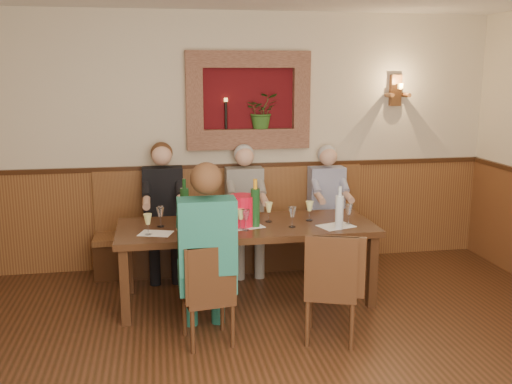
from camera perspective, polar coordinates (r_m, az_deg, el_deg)
The scene contains 31 objects.
room_shell at distance 3.38m, azimuth 3.95°, elevation 7.27°, with size 6.04×6.04×2.82m.
wainscoting at distance 3.72m, azimuth 3.65°, elevation -13.15°, with size 6.02×6.02×1.15m.
wall_niche at distance 6.31m, azimuth -0.39°, elevation 8.73°, with size 1.36×0.30×1.06m.
wall_sconce at distance 6.77m, azimuth 13.83°, elevation 9.77°, with size 0.25×0.20×0.35m.
dining_table at distance 5.39m, azimuth -0.96°, elevation -4.05°, with size 2.40×0.90×0.75m.
bench at distance 6.38m, azimuth -2.28°, elevation -4.74°, with size 3.00×0.45×1.11m.
chair_near_left at distance 4.71m, azimuth -4.78°, elevation -12.03°, with size 0.43×0.43×0.86m.
chair_near_right at distance 4.78m, azimuth 7.46°, elevation -11.47°, with size 0.52×0.52×0.93m.
person_bench_left at distance 6.16m, azimuth -9.18°, elevation -2.95°, with size 0.42×0.52×1.43m.
person_bench_mid at distance 6.23m, azimuth -1.05°, elevation -2.79°, with size 0.41×0.50×1.39m.
person_bench_right at distance 6.45m, azimuth 7.21°, elevation -2.51°, with size 0.39×0.48×1.36m.
person_chair_front at distance 4.62m, azimuth -4.95°, elevation -7.56°, with size 0.45×0.55×1.49m.
spittoon_bucket at distance 5.32m, azimuth -1.37°, elevation -1.84°, with size 0.25×0.25×0.29m, color red.
wine_bottle_green_a at distance 5.26m, azimuth -0.08°, elevation -1.49°, with size 0.09×0.09×0.45m.
wine_bottle_green_b at distance 5.40m, azimuth -7.14°, elevation -1.31°, with size 0.09×0.09×0.43m.
water_bottle at distance 5.25m, azimuth 8.34°, elevation -1.94°, with size 0.09×0.09×0.40m.
tasting_sheet_a at distance 5.16m, azimuth -9.99°, elevation -4.09°, with size 0.28×0.20×0.00m, color white.
tasting_sheet_b at distance 5.30m, azimuth -0.93°, elevation -3.46°, with size 0.29×0.21×0.00m, color white.
tasting_sheet_c at distance 5.37m, azimuth 8.01°, elevation -3.39°, with size 0.32×0.23×0.00m, color white.
tasting_sheet_d at distance 5.07m, azimuth -4.79°, elevation -4.22°, with size 0.25×0.18×0.00m, color white.
wine_glass_0 at distance 5.10m, azimuth -10.76°, elevation -3.21°, with size 0.08×0.08×0.19m, color #EFF08F, non-canonical shape.
wine_glass_1 at distance 5.35m, azimuth -9.53°, elevation -2.46°, with size 0.08×0.08×0.19m, color white, non-canonical shape.
wine_glass_2 at distance 5.08m, azimuth -6.60°, elevation -3.14°, with size 0.08×0.08×0.19m, color #EFF08F, non-canonical shape.
wine_glass_3 at distance 5.36m, azimuth -4.52°, elevation -2.30°, with size 0.08×0.08×0.19m, color white, non-canonical shape.
wine_glass_4 at distance 5.19m, azimuth -1.54°, elevation -2.74°, with size 0.08×0.08×0.19m, color #EFF08F, non-canonical shape.
wine_glass_5 at distance 5.45m, azimuth 1.28°, elevation -2.02°, with size 0.08×0.08×0.19m, color #EFF08F, non-canonical shape.
wine_glass_6 at distance 5.27m, azimuth 3.65°, elevation -2.51°, with size 0.08×0.08×0.19m, color white, non-canonical shape.
wine_glass_7 at distance 5.51m, azimuth 5.36°, elevation -1.90°, with size 0.08×0.08×0.19m, color #EFF08F, non-canonical shape.
wine_glass_8 at distance 5.43m, azimuth 9.26°, elevation -2.22°, with size 0.08×0.08×0.19m, color white, non-canonical shape.
wine_glass_9 at distance 5.02m, azimuth -2.98°, elevation -3.25°, with size 0.08×0.08×0.19m, color #EFF08F, non-canonical shape.
wine_glass_10 at distance 5.17m, azimuth -1.03°, elevation -2.80°, with size 0.08×0.08×0.19m, color white, non-canonical shape.
Camera 1 is at (-0.81, -3.27, 2.17)m, focal length 40.00 mm.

